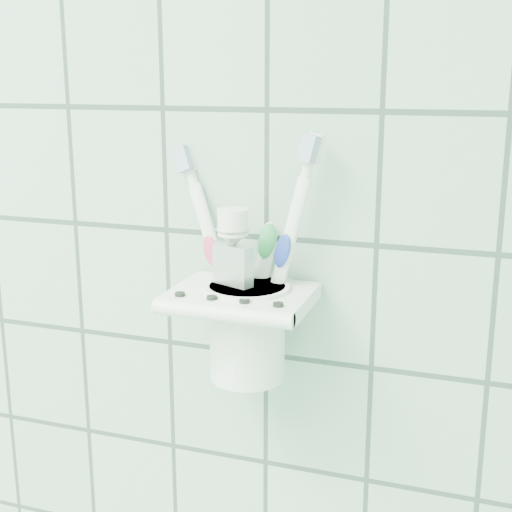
{
  "coord_description": "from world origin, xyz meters",
  "views": [
    {
      "loc": [
        0.86,
        0.63,
        1.5
      ],
      "look_at": [
        0.7,
        1.1,
        1.37
      ],
      "focal_mm": 50.0,
      "sensor_mm": 36.0,
      "label": 1
    }
  ],
  "objects_px": {
    "toothbrush_orange": "(257,248)",
    "holder_bracket": "(242,299)",
    "cup": "(247,327)",
    "toothbrush_pink": "(247,251)",
    "toothpaste_tube": "(232,278)",
    "toothbrush_blue": "(241,243)"
  },
  "relations": [
    {
      "from": "holder_bracket",
      "to": "toothpaste_tube",
      "type": "distance_m",
      "value": 0.02
    },
    {
      "from": "holder_bracket",
      "to": "toothpaste_tube",
      "type": "relative_size",
      "value": 0.84
    },
    {
      "from": "cup",
      "to": "toothbrush_orange",
      "type": "height_order",
      "value": "toothbrush_orange"
    },
    {
      "from": "holder_bracket",
      "to": "cup",
      "type": "xyz_separation_m",
      "value": [
        0.0,
        0.0,
        -0.03
      ]
    },
    {
      "from": "toothbrush_pink",
      "to": "holder_bracket",
      "type": "bearing_deg",
      "value": -89.22
    },
    {
      "from": "toothbrush_orange",
      "to": "holder_bracket",
      "type": "bearing_deg",
      "value": -93.82
    },
    {
      "from": "cup",
      "to": "toothbrush_pink",
      "type": "distance_m",
      "value": 0.06
    },
    {
      "from": "holder_bracket",
      "to": "cup",
      "type": "bearing_deg",
      "value": 46.6
    },
    {
      "from": "toothbrush_blue",
      "to": "holder_bracket",
      "type": "bearing_deg",
      "value": 94.76
    },
    {
      "from": "holder_bracket",
      "to": "toothbrush_orange",
      "type": "bearing_deg",
      "value": 65.31
    },
    {
      "from": "toothbrush_blue",
      "to": "toothbrush_orange",
      "type": "relative_size",
      "value": 1.05
    },
    {
      "from": "toothbrush_blue",
      "to": "toothpaste_tube",
      "type": "distance_m",
      "value": 0.03
    },
    {
      "from": "cup",
      "to": "toothpaste_tube",
      "type": "relative_size",
      "value": 0.6
    },
    {
      "from": "toothbrush_blue",
      "to": "cup",
      "type": "bearing_deg",
      "value": 66.5
    },
    {
      "from": "toothpaste_tube",
      "to": "cup",
      "type": "bearing_deg",
      "value": 32.23
    },
    {
      "from": "toothbrush_orange",
      "to": "toothbrush_blue",
      "type": "bearing_deg",
      "value": -87.71
    },
    {
      "from": "toothbrush_blue",
      "to": "toothbrush_orange",
      "type": "xyz_separation_m",
      "value": [
        0.01,
        0.02,
        -0.01
      ]
    },
    {
      "from": "holder_bracket",
      "to": "toothbrush_blue",
      "type": "bearing_deg",
      "value": -81.32
    },
    {
      "from": "cup",
      "to": "toothbrush_pink",
      "type": "bearing_deg",
      "value": 107.29
    },
    {
      "from": "cup",
      "to": "toothbrush_blue",
      "type": "bearing_deg",
      "value": -109.57
    },
    {
      "from": "holder_bracket",
      "to": "cup",
      "type": "height_order",
      "value": "same"
    },
    {
      "from": "holder_bracket",
      "to": "cup",
      "type": "relative_size",
      "value": 1.4
    }
  ]
}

